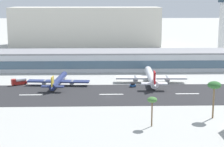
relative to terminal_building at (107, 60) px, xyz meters
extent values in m
plane|color=#A8A8A3|center=(-0.09, -74.04, -6.23)|extent=(1400.00, 1400.00, 0.00)
cube|color=#262628|center=(-0.09, -68.46, -6.19)|extent=(800.00, 41.86, 0.08)
cube|color=white|center=(-38.92, -68.46, -6.14)|extent=(12.00, 1.20, 0.01)
cube|color=white|center=(1.41, -68.46, -6.14)|extent=(12.00, 1.20, 0.01)
cube|color=white|center=(40.03, -68.46, -6.14)|extent=(12.00, 1.20, 0.01)
cube|color=silver|center=(0.00, 0.06, -0.50)|extent=(173.31, 26.29, 11.45)
cube|color=#476075|center=(0.00, -13.23, -1.08)|extent=(168.11, 0.30, 5.15)
cube|color=gray|center=(0.00, 0.06, 5.72)|extent=(175.04, 26.55, 1.00)
cylinder|color=silver|center=(92.58, 44.29, 15.82)|extent=(5.63, 5.63, 44.09)
cube|color=beige|center=(-19.24, 128.62, 12.90)|extent=(148.07, 38.36, 38.25)
cylinder|color=navy|center=(-27.40, -47.13, -3.56)|extent=(6.42, 34.60, 3.44)
sphere|color=navy|center=(-25.90, -29.98, -3.56)|extent=(3.27, 3.27, 3.27)
cone|color=navy|center=(-28.89, -64.28, -3.56)|extent=(3.62, 6.44, 3.10)
cube|color=navy|center=(-27.46, -47.82, -3.90)|extent=(34.72, 8.13, 0.76)
cylinder|color=gray|center=(-19.75, -48.49, -4.51)|extent=(2.65, 5.00, 2.24)
cylinder|color=gray|center=(-35.17, -47.14, -4.51)|extent=(2.65, 5.00, 2.24)
cube|color=navy|center=(-28.77, -62.91, -3.22)|extent=(11.90, 3.85, 0.61)
cube|color=gold|center=(-28.77, -62.91, -0.81)|extent=(0.95, 4.68, 5.51)
cylinder|color=black|center=(-27.55, -48.84, -5.75)|extent=(0.62, 0.62, 0.95)
cylinder|color=white|center=(24.93, -41.37, -2.92)|extent=(6.02, 42.84, 4.27)
sphere|color=white|center=(25.81, -20.04, -2.92)|extent=(4.06, 4.06, 4.06)
cone|color=white|center=(24.05, -62.70, -2.92)|extent=(4.15, 7.84, 3.84)
cube|color=white|center=(24.89, -42.22, -3.35)|extent=(40.47, 8.05, 0.94)
cylinder|color=gray|center=(33.94, -42.60, -4.09)|extent=(3.02, 6.09, 2.78)
cylinder|color=gray|center=(15.85, -41.85, -4.09)|extent=(3.02, 6.09, 2.78)
cube|color=white|center=(24.12, -61.00, -2.49)|extent=(13.82, 4.08, 0.75)
cube|color=red|center=(24.12, -61.00, 0.50)|extent=(0.92, 5.79, 6.83)
cylinder|color=black|center=(24.84, -43.50, -5.64)|extent=(0.77, 0.77, 1.17)
cube|color=#23569E|center=(13.53, -53.05, -5.43)|extent=(3.29, 1.80, 1.00)
cube|color=black|center=(13.53, -53.05, -4.48)|extent=(2.00, 1.40, 0.90)
cylinder|color=black|center=(12.37, -52.32, -5.93)|extent=(0.62, 0.32, 0.60)
cylinder|color=black|center=(12.47, -53.92, -5.93)|extent=(0.62, 0.32, 0.60)
cylinder|color=black|center=(14.60, -52.18, -5.93)|extent=(0.62, 0.32, 0.60)
cylinder|color=black|center=(14.70, -53.78, -5.93)|extent=(0.62, 0.32, 0.60)
cube|color=#B2231E|center=(-49.54, -46.32, -5.08)|extent=(8.72, 6.31, 1.40)
cylinder|color=silver|center=(-48.64, -45.84, -3.33)|extent=(6.09, 4.59, 2.10)
cube|color=#B2231E|center=(-52.38, -47.85, -3.48)|extent=(2.93, 3.07, 1.80)
cylinder|color=black|center=(-52.77, -46.58, -5.78)|extent=(0.93, 0.67, 0.90)
cylinder|color=black|center=(-51.54, -48.87, -5.78)|extent=(0.93, 0.67, 0.90)
cylinder|color=black|center=(-47.53, -43.77, -5.78)|extent=(0.93, 0.67, 0.90)
cylinder|color=black|center=(-46.30, -46.06, -5.78)|extent=(0.93, 0.67, 0.90)
cylinder|color=brown|center=(41.59, -107.18, 0.66)|extent=(0.69, 0.69, 13.78)
ellipsoid|color=#2D602D|center=(41.59, -107.18, 7.55)|extent=(5.41, 5.41, 2.98)
cylinder|color=brown|center=(15.49, -116.37, -1.00)|extent=(0.52, 0.52, 10.46)
ellipsoid|color=#427538|center=(15.49, -116.37, 4.24)|extent=(3.80, 3.80, 2.09)
camera|label=1|loc=(-3.43, -251.74, 42.09)|focal=60.20mm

